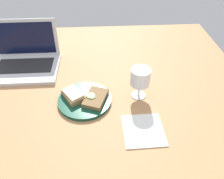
# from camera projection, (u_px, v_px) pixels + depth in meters

# --- Properties ---
(wooden_table) EXTENTS (1.40, 1.40, 0.03)m
(wooden_table) POSITION_uv_depth(u_px,v_px,m) (98.00, 101.00, 0.94)
(wooden_table) COLOR #B27F51
(wooden_table) RESTS_ON ground
(plate) EXTENTS (0.22, 0.22, 0.01)m
(plate) POSITION_uv_depth(u_px,v_px,m) (85.00, 100.00, 0.91)
(plate) COLOR #144733
(plate) RESTS_ON wooden_table
(sandwich_with_cheese) EXTENTS (0.11, 0.12, 0.03)m
(sandwich_with_cheese) POSITION_uv_depth(u_px,v_px,m) (73.00, 95.00, 0.90)
(sandwich_with_cheese) COLOR #937047
(sandwich_with_cheese) RESTS_ON plate
(sandwich_with_cucumber) EXTENTS (0.11, 0.14, 0.02)m
(sandwich_with_cucumber) POSITION_uv_depth(u_px,v_px,m) (95.00, 98.00, 0.90)
(sandwich_with_cucumber) COLOR brown
(sandwich_with_cucumber) RESTS_ON plate
(wine_glass) EXTENTS (0.08, 0.08, 0.14)m
(wine_glass) POSITION_uv_depth(u_px,v_px,m) (140.00, 78.00, 0.88)
(wine_glass) COLOR white
(wine_glass) RESTS_ON wooden_table
(laptop) EXTENTS (0.33, 0.26, 0.21)m
(laptop) POSITION_uv_depth(u_px,v_px,m) (25.00, 61.00, 1.08)
(laptop) COLOR silver
(laptop) RESTS_ON wooden_table
(napkin) EXTENTS (0.15, 0.16, 0.00)m
(napkin) POSITION_uv_depth(u_px,v_px,m) (143.00, 130.00, 0.80)
(napkin) COLOR white
(napkin) RESTS_ON wooden_table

